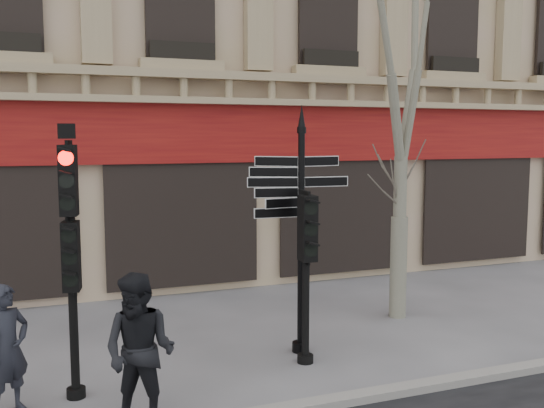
{
  "coord_description": "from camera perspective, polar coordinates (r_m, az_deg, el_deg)",
  "views": [
    {
      "loc": [
        -2.89,
        -8.23,
        3.53
      ],
      "look_at": [
        0.47,
        0.6,
        2.48
      ],
      "focal_mm": 40.0,
      "sensor_mm": 36.0,
      "label": 1
    }
  ],
  "objects": [
    {
      "name": "traffic_signal_main",
      "position": [
        8.41,
        -18.48,
        -2.13
      ],
      "size": [
        0.45,
        0.36,
        3.7
      ],
      "rotation": [
        0.0,
        0.0,
        -0.19
      ],
      "color": "black",
      "rests_on": "ground"
    },
    {
      "name": "ground",
      "position": [
        9.41,
        -1.42,
        -15.66
      ],
      "size": [
        80.0,
        80.0,
        0.0
      ],
      "primitive_type": "plane",
      "color": "#57575B",
      "rests_on": "ground"
    },
    {
      "name": "pedestrian_b",
      "position": [
        7.65,
        -12.34,
        -13.45
      ],
      "size": [
        1.18,
        1.13,
        1.91
      ],
      "primitive_type": "imported",
      "rotation": [
        0.0,
        0.0,
        -0.61
      ],
      "color": "black",
      "rests_on": "ground"
    },
    {
      "name": "traffic_signal_secondary",
      "position": [
        9.34,
        3.22,
        -4.04
      ],
      "size": [
        0.47,
        0.36,
        2.64
      ],
      "rotation": [
        0.0,
        0.0,
        -0.09
      ],
      "color": "black",
      "rests_on": "ground"
    },
    {
      "name": "fingerpost",
      "position": [
        9.71,
        2.78,
        1.52
      ],
      "size": [
        2.04,
        2.04,
        4.04
      ],
      "rotation": [
        0.0,
        0.0,
        -0.23
      ],
      "color": "black",
      "rests_on": "ground"
    },
    {
      "name": "plane_tree",
      "position": [
        12.01,
        12.3,
        15.07
      ],
      "size": [
        2.88,
        2.88,
        7.66
      ],
      "color": "gray",
      "rests_on": "ground"
    },
    {
      "name": "pedestrian_a",
      "position": [
        8.58,
        -23.64,
        -12.42
      ],
      "size": [
        0.73,
        0.71,
        1.69
      ],
      "primitive_type": "imported",
      "rotation": [
        0.0,
        0.0,
        0.7
      ],
      "color": "#1F212A",
      "rests_on": "ground"
    }
  ]
}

